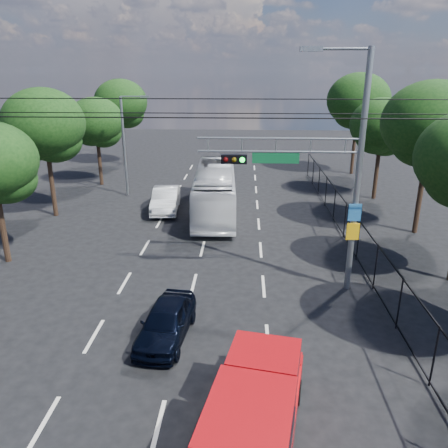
# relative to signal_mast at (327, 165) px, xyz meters

# --- Properties ---
(ground) EXTENTS (120.00, 120.00, 0.00)m
(ground) POSITION_rel_signal_mast_xyz_m (-5.28, -7.99, -5.24)
(ground) COLOR black
(ground) RESTS_ON ground
(lane_markings) EXTENTS (6.12, 38.00, 0.01)m
(lane_markings) POSITION_rel_signal_mast_xyz_m (-5.28, 6.01, -5.24)
(lane_markings) COLOR beige
(lane_markings) RESTS_ON ground
(signal_mast) EXTENTS (6.43, 0.39, 9.50)m
(signal_mast) POSITION_rel_signal_mast_xyz_m (0.00, 0.00, 0.00)
(signal_mast) COLOR slate
(signal_mast) RESTS_ON ground
(streetlight_left) EXTENTS (2.09, 0.22, 7.08)m
(streetlight_left) POSITION_rel_signal_mast_xyz_m (-11.62, 14.01, -1.30)
(streetlight_left) COLOR slate
(streetlight_left) RESTS_ON ground
(utility_wires) EXTENTS (22.00, 5.04, 0.74)m
(utility_wires) POSITION_rel_signal_mast_xyz_m (-5.28, 0.84, 1.99)
(utility_wires) COLOR black
(utility_wires) RESTS_ON ground
(fence_right) EXTENTS (0.06, 34.03, 2.00)m
(fence_right) POSITION_rel_signal_mast_xyz_m (2.32, 4.18, -4.21)
(fence_right) COLOR black
(fence_right) RESTS_ON ground
(tree_right_c) EXTENTS (5.10, 5.10, 8.29)m
(tree_right_c) POSITION_rel_signal_mast_xyz_m (6.53, 7.03, 0.49)
(tree_right_c) COLOR black
(tree_right_c) RESTS_ON ground
(tree_right_d) EXTENTS (4.32, 4.32, 7.02)m
(tree_right_d) POSITION_rel_signal_mast_xyz_m (6.13, 14.03, -0.39)
(tree_right_d) COLOR black
(tree_right_d) RESTS_ON ground
(tree_right_e) EXTENTS (5.28, 5.28, 8.58)m
(tree_right_e) POSITION_rel_signal_mast_xyz_m (6.33, 22.03, 0.69)
(tree_right_e) COLOR black
(tree_right_e) RESTS_ON ground
(tree_left_c) EXTENTS (4.80, 4.80, 7.80)m
(tree_left_c) POSITION_rel_signal_mast_xyz_m (-15.07, 9.03, 0.15)
(tree_left_c) COLOR black
(tree_left_c) RESTS_ON ground
(tree_left_d) EXTENTS (4.20, 4.20, 6.83)m
(tree_left_d) POSITION_rel_signal_mast_xyz_m (-14.67, 17.03, -0.52)
(tree_left_d) COLOR black
(tree_left_d) RESTS_ON ground
(tree_left_e) EXTENTS (4.92, 4.92, 7.99)m
(tree_left_e) POSITION_rel_signal_mast_xyz_m (-14.87, 25.03, 0.29)
(tree_left_e) COLOR black
(tree_left_e) RESTS_ON ground
(red_pickup) EXTENTS (2.81, 5.45, 1.94)m
(red_pickup) POSITION_rel_signal_mast_xyz_m (-2.80, -8.31, -4.21)
(red_pickup) COLOR black
(red_pickup) RESTS_ON ground
(navy_hatchback) EXTENTS (1.89, 3.87, 1.27)m
(navy_hatchback) POSITION_rel_signal_mast_xyz_m (-5.74, -3.97, -4.61)
(navy_hatchback) COLOR black
(navy_hatchback) RESTS_ON ground
(white_bus) EXTENTS (2.93, 10.57, 2.92)m
(white_bus) POSITION_rel_signal_mast_xyz_m (-5.04, 10.14, -3.78)
(white_bus) COLOR silver
(white_bus) RESTS_ON ground
(white_van) EXTENTS (1.95, 4.69, 1.51)m
(white_van) POSITION_rel_signal_mast_xyz_m (-8.28, 10.35, -4.49)
(white_van) COLOR silver
(white_van) RESTS_ON ground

